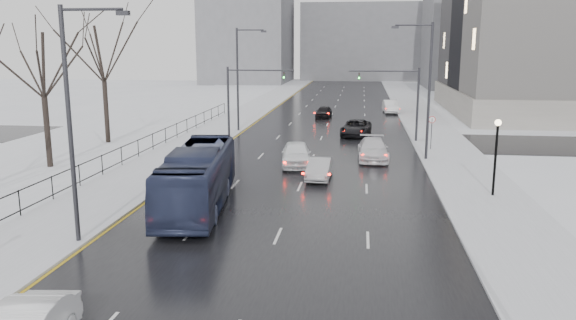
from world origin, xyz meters
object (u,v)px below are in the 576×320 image
at_px(tree_park_d, 51,168).
at_px(streetlight_l_far, 240,74).
at_px(sedan_center_near, 296,154).
at_px(sedan_right_far, 373,149).
at_px(bus, 198,177).
at_px(streetlight_l_near, 74,114).
at_px(sedan_right_distant, 391,107).
at_px(sedan_right_near, 319,169).
at_px(mast_signal_left, 240,94).
at_px(mast_signal_right, 405,96).
at_px(no_uturn_sign, 432,123).
at_px(tree_park_e, 108,143).
at_px(lamppost_r_mid, 496,146).
at_px(streetlight_r_mid, 426,84).
at_px(sedan_center_far, 324,112).
at_px(sedan_right_cross, 356,128).

relative_size(tree_park_d, streetlight_l_far, 1.25).
relative_size(sedan_center_near, sedan_right_far, 0.94).
bearing_deg(bus, streetlight_l_near, -126.33).
distance_m(sedan_right_far, sedan_right_distant, 29.81).
bearing_deg(sedan_right_near, mast_signal_left, 121.54).
distance_m(mast_signal_right, mast_signal_left, 14.65).
bearing_deg(streetlight_l_near, sedan_right_distant, 72.75).
relative_size(no_uturn_sign, sedan_right_far, 0.50).
height_order(streetlight_l_near, sedan_right_distant, streetlight_l_near).
height_order(tree_park_d, sedan_right_distant, tree_park_d).
bearing_deg(streetlight_l_far, sedan_right_far, -43.96).
relative_size(mast_signal_left, no_uturn_sign, 2.41).
bearing_deg(tree_park_e, lamppost_r_mid, -25.62).
bearing_deg(streetlight_r_mid, tree_park_e, 171.37).
bearing_deg(sedan_right_distant, sedan_center_far, -148.39).
xyz_separation_m(streetlight_l_far, bus, (3.37, -26.00, -3.99)).
bearing_deg(tree_park_e, sedan_right_near, -29.51).
bearing_deg(sedan_center_far, sedan_right_cross, -68.85).
distance_m(tree_park_e, no_uturn_sign, 27.50).
distance_m(sedan_right_cross, sedan_right_far, 11.12).
relative_size(sedan_center_near, sedan_right_distant, 1.04).
bearing_deg(sedan_center_near, streetlight_l_far, 108.14).
distance_m(mast_signal_right, bus, 25.24).
bearing_deg(streetlight_r_mid, sedan_right_far, -176.67).
height_order(tree_park_d, streetlight_r_mid, streetlight_r_mid).
relative_size(tree_park_e, mast_signal_left, 2.08).
height_order(bus, sedan_right_distant, bus).
bearing_deg(sedan_center_far, lamppost_r_mid, -66.40).
relative_size(streetlight_l_near, bus, 0.87).
bearing_deg(bus, sedan_right_cross, 65.24).
bearing_deg(sedan_center_near, streetlight_r_mid, 12.03).
bearing_deg(streetlight_l_near, lamppost_r_mid, 27.55).
height_order(lamppost_r_mid, sedan_right_cross, lamppost_r_mid).
relative_size(mast_signal_right, sedan_center_near, 1.30).
xyz_separation_m(tree_park_e, streetlight_l_far, (10.03, 8.00, 5.62)).
distance_m(lamppost_r_mid, sedan_right_cross, 22.37).
bearing_deg(sedan_center_near, tree_park_e, 149.97).
xyz_separation_m(bus, sedan_center_far, (4.02, 37.74, -0.91)).
distance_m(mast_signal_left, sedan_right_cross, 11.32).
relative_size(streetlight_l_far, sedan_center_far, 2.50).
distance_m(streetlight_l_far, sedan_right_distant, 23.76).
xyz_separation_m(sedan_center_near, sedan_right_distant, (8.09, 32.68, -0.06)).
height_order(mast_signal_left, sedan_center_near, mast_signal_left).
height_order(streetlight_l_near, mast_signal_left, streetlight_l_near).
distance_m(tree_park_d, sedan_right_near, 18.86).
relative_size(streetlight_l_near, sedan_right_cross, 1.86).
xyz_separation_m(lamppost_r_mid, no_uturn_sign, (-1.80, 14.00, -0.64)).
relative_size(streetlight_l_near, sedan_right_near, 2.48).
bearing_deg(bus, lamppost_r_mid, 7.14).
bearing_deg(streetlight_r_mid, sedan_right_distant, 91.88).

